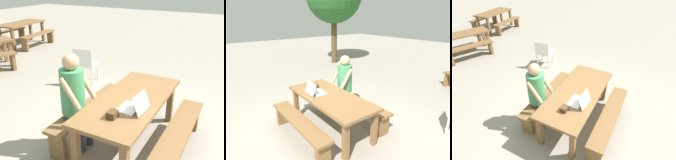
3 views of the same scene
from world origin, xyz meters
TOP-DOWN VIEW (x-y plane):
  - ground_plane at (0.00, 0.00)m, footprint 30.00×30.00m
  - picnic_table_front at (0.00, 0.00)m, footprint 1.92×0.84m
  - bench_near at (0.00, -0.68)m, footprint 1.74×0.30m
  - bench_far at (0.00, 0.68)m, footprint 1.74×0.30m
  - laptop at (-0.28, -0.16)m, footprint 0.34×0.34m
  - small_pouch at (-0.56, -0.01)m, footprint 0.14×0.11m
  - person_seated at (-0.40, 0.65)m, footprint 0.43×0.42m
  - plastic_chair at (1.59, 1.83)m, footprint 0.51×0.51m
  - picnic_table_mid at (3.43, 5.69)m, footprint 1.72×0.88m
  - bench_mid_south at (3.47, 5.02)m, footprint 1.52×0.40m
  - bench_mid_north at (3.38, 6.37)m, footprint 1.52×0.40m
  - picnic_table_rear at (1.05, 4.70)m, footprint 1.74×1.22m
  - bench_rear_south at (0.84, 4.18)m, footprint 1.45×0.82m
  - bench_rear_north at (1.26, 5.22)m, footprint 1.45×0.82m

SIDE VIEW (x-z plane):
  - ground_plane at x=0.00m, z-range 0.00..0.00m
  - bench_near at x=0.00m, z-range 0.11..0.56m
  - bench_far at x=0.00m, z-range 0.11..0.56m
  - bench_mid_south at x=3.47m, z-range 0.11..0.57m
  - bench_mid_north at x=3.38m, z-range 0.11..0.57m
  - bench_rear_south at x=0.84m, z-range 0.11..0.57m
  - bench_rear_north at x=1.26m, z-range 0.11..0.57m
  - plastic_chair at x=1.59m, z-range 0.03..0.85m
  - picnic_table_rear at x=1.05m, z-range 0.23..0.95m
  - picnic_table_front at x=0.00m, z-range 0.26..0.97m
  - picnic_table_mid at x=3.43m, z-range 0.26..1.04m
  - small_pouch at x=-0.56m, z-range 0.71..0.80m
  - laptop at x=-0.28m, z-range 0.65..0.89m
  - person_seated at x=-0.40m, z-range 0.12..1.47m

